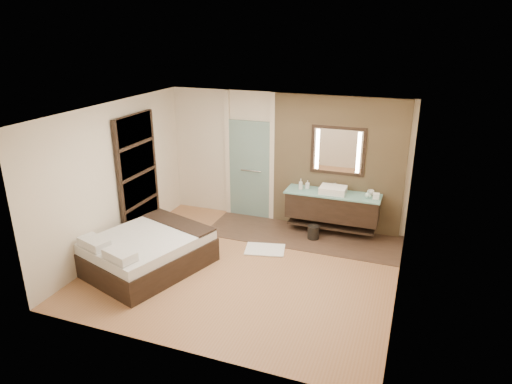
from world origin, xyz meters
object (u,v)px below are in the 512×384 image
at_px(vanity, 332,206).
at_px(waste_bin, 313,232).
at_px(mirror_unit, 338,151).
at_px(bed, 147,252).

bearing_deg(vanity, waste_bin, -124.81).
bearing_deg(waste_bin, mirror_unit, 66.73).
bearing_deg(mirror_unit, waste_bin, -113.27).
relative_size(vanity, waste_bin, 6.70).
bearing_deg(mirror_unit, vanity, -90.00).
distance_m(bed, waste_bin, 3.18).
relative_size(vanity, bed, 0.80).
height_order(mirror_unit, waste_bin, mirror_unit).
distance_m(vanity, waste_bin, 0.65).
bearing_deg(vanity, mirror_unit, 90.00).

